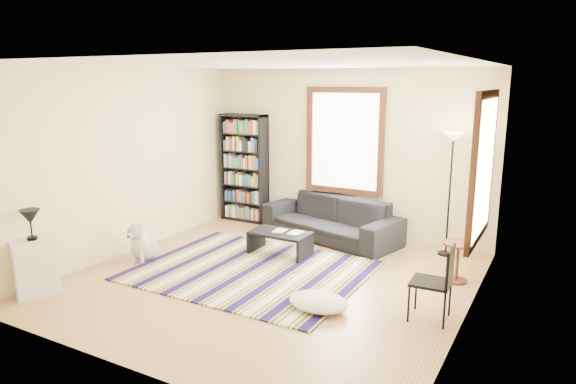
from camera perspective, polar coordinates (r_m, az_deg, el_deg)
The scene contains 21 objects.
floor at distance 6.99m, azimuth -2.02°, elevation -10.03°, with size 5.00×5.00×0.10m, color tan.
ceiling at distance 6.47m, azimuth -2.22°, elevation 14.47°, with size 5.00×5.00×0.10m, color white.
wall_back at distance 8.83m, azimuth 6.47°, elevation 4.40°, with size 5.00×0.10×2.80m, color beige.
wall_front at distance 4.64m, azimuth -18.60°, elevation -3.44°, with size 5.00×0.10×2.80m, color beige.
wall_left at distance 8.17m, azimuth -17.65°, elevation 3.25°, with size 0.10×5.00×2.80m, color beige.
wall_right at distance 5.72m, azimuth 20.35°, elevation -0.65°, with size 0.10×5.00×2.80m, color beige.
window_back at distance 8.73m, azimuth 6.30°, elevation 5.64°, with size 1.20×0.06×1.60m, color white.
window_right at distance 6.47m, azimuth 20.90°, elevation 2.55°, with size 0.06×1.20×1.60m, color white.
rug at distance 7.27m, azimuth -4.16°, elevation -8.64°, with size 3.08×2.47×0.02m, color #130C3E.
sofa at distance 8.61m, azimuth 4.76°, elevation -2.94°, with size 2.38×0.93×0.69m, color black.
bookshelf at distance 9.60m, azimuth -4.87°, elevation 2.65°, with size 0.90×0.30×2.00m, color black.
coffee_table at distance 7.83m, azimuth -0.88°, elevation -5.73°, with size 0.90×0.50×0.36m, color black.
book_a at distance 7.82m, azimuth -1.52°, elevation -4.29°, with size 0.23×0.17×0.02m, color beige.
book_b at distance 7.74m, azimuth 0.26°, elevation -4.47°, with size 0.18×0.25×0.02m, color beige.
floor_cushion at distance 6.10m, azimuth 3.41°, elevation -12.09°, with size 0.72×0.54×0.18m, color silver.
floor_lamp at distance 8.01m, azimuth 17.50°, elevation -0.34°, with size 0.30×0.30×1.86m, color black, non-canonical shape.
side_table at distance 7.15m, azimuth 18.30°, elevation -7.42°, with size 0.40×0.40×0.54m, color #401E10.
folding_chair at distance 5.94m, azimuth 15.57°, elevation -9.66°, with size 0.42×0.40×0.86m, color black.
white_cabinet at distance 7.13m, azimuth -26.25°, elevation -7.46°, with size 0.38×0.50×0.70m, color silver.
table_lamp at distance 6.98m, azimuth -26.68°, elevation -3.27°, with size 0.24×0.24×0.38m, color black, non-canonical shape.
dog at distance 7.87m, azimuth -15.65°, elevation -5.24°, with size 0.42×0.58×0.58m, color #ACACAC, non-canonical shape.
Camera 1 is at (3.34, -5.53, 2.61)m, focal length 32.00 mm.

